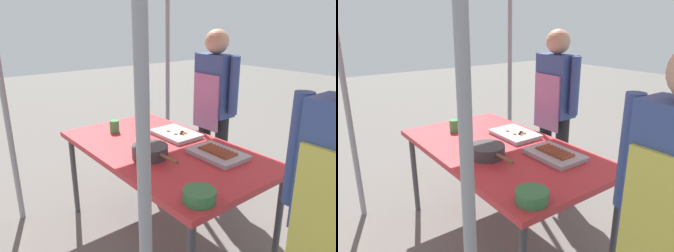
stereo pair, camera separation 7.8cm
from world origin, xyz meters
TOP-DOWN VIEW (x-y plane):
  - ground_plane at (0.00, 0.00)m, footprint 18.00×18.00m
  - stall_table at (0.00, 0.00)m, footprint 1.60×0.90m
  - tray_grilled_sausages at (0.36, 0.19)m, footprint 0.38×0.26m
  - tray_meat_skewers at (-0.12, 0.23)m, footprint 0.37×0.26m
  - cooking_wok at (0.09, -0.17)m, footprint 0.40×0.24m
  - condiment_bowl at (0.69, -0.30)m, footprint 0.17×0.17m
  - drink_cup_near_edge at (-0.51, -0.10)m, footprint 0.08×0.08m
  - vendor_woman at (-0.28, 0.81)m, footprint 0.52×0.23m
  - customer_nearby at (1.28, -0.10)m, footprint 0.52×0.23m

SIDE VIEW (x-z plane):
  - ground_plane at x=0.00m, z-range 0.00..0.00m
  - stall_table at x=0.00m, z-range 0.32..1.07m
  - tray_meat_skewers at x=-0.12m, z-range 0.75..0.79m
  - tray_grilled_sausages at x=0.36m, z-range 0.75..0.79m
  - condiment_bowl at x=0.69m, z-range 0.75..0.81m
  - cooking_wok at x=0.09m, z-range 0.75..0.83m
  - drink_cup_near_edge at x=-0.51m, z-range 0.75..0.85m
  - vendor_woman at x=-0.28m, z-range 0.14..1.69m
  - customer_nearby at x=1.28m, z-range 0.14..1.70m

